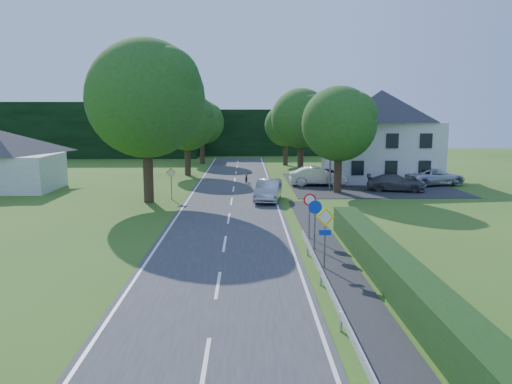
{
  "coord_description": "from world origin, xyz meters",
  "views": [
    {
      "loc": [
        1.06,
        -11.91,
        6.38
      ],
      "look_at": [
        1.64,
        16.61,
        1.88
      ],
      "focal_mm": 35.0,
      "sensor_mm": 36.0,
      "label": 1
    }
  ],
  "objects_px": {
    "moving_car": "(268,190)",
    "parked_car_silver_b": "(435,177)",
    "streetlight": "(329,137)",
    "parked_car_red": "(328,176)",
    "parked_car_silver_a": "(318,176)",
    "motorcycle": "(247,178)",
    "parked_car_grey": "(395,183)",
    "parasol": "(347,170)"
  },
  "relations": [
    {
      "from": "streetlight",
      "to": "parked_car_grey",
      "type": "bearing_deg",
      "value": -13.61
    },
    {
      "from": "streetlight",
      "to": "parked_car_silver_b",
      "type": "height_order",
      "value": "streetlight"
    },
    {
      "from": "streetlight",
      "to": "parked_car_silver_a",
      "type": "height_order",
      "value": "streetlight"
    },
    {
      "from": "parasol",
      "to": "parked_car_silver_b",
      "type": "bearing_deg",
      "value": -22.11
    },
    {
      "from": "moving_car",
      "to": "parasol",
      "type": "bearing_deg",
      "value": 62.22
    },
    {
      "from": "parked_car_silver_b",
      "to": "streetlight",
      "type": "bearing_deg",
      "value": 88.5
    },
    {
      "from": "moving_car",
      "to": "parked_car_red",
      "type": "relative_size",
      "value": 1.09
    },
    {
      "from": "parked_car_red",
      "to": "streetlight",
      "type": "bearing_deg",
      "value": 165.06
    },
    {
      "from": "parked_car_silver_a",
      "to": "moving_car",
      "type": "bearing_deg",
      "value": 150.05
    },
    {
      "from": "parked_car_red",
      "to": "parked_car_grey",
      "type": "xyz_separation_m",
      "value": [
        4.93,
        -4.3,
        -0.06
      ]
    },
    {
      "from": "parked_car_silver_a",
      "to": "parasol",
      "type": "bearing_deg",
      "value": -45.55
    },
    {
      "from": "moving_car",
      "to": "parked_car_grey",
      "type": "distance_m",
      "value": 11.66
    },
    {
      "from": "parked_car_red",
      "to": "parked_car_grey",
      "type": "bearing_deg",
      "value": -137.46
    },
    {
      "from": "parked_car_red",
      "to": "parked_car_silver_b",
      "type": "height_order",
      "value": "parked_car_silver_b"
    },
    {
      "from": "parked_car_silver_a",
      "to": "parasol",
      "type": "height_order",
      "value": "parasol"
    },
    {
      "from": "streetlight",
      "to": "parked_car_silver_a",
      "type": "relative_size",
      "value": 1.59
    },
    {
      "from": "moving_car",
      "to": "parasol",
      "type": "relative_size",
      "value": 2.02
    },
    {
      "from": "moving_car",
      "to": "parked_car_silver_b",
      "type": "xyz_separation_m",
      "value": [
        15.3,
        7.85,
        -0.04
      ]
    },
    {
      "from": "parked_car_silver_a",
      "to": "parked_car_silver_b",
      "type": "xyz_separation_m",
      "value": [
        10.56,
        0.04,
        -0.08
      ]
    },
    {
      "from": "parked_car_silver_b",
      "to": "parasol",
      "type": "xyz_separation_m",
      "value": [
        -7.34,
        2.98,
        0.31
      ]
    },
    {
      "from": "parked_car_red",
      "to": "parked_car_grey",
      "type": "height_order",
      "value": "parked_car_red"
    },
    {
      "from": "parked_car_red",
      "to": "parasol",
      "type": "relative_size",
      "value": 1.85
    },
    {
      "from": "parked_car_red",
      "to": "motorcycle",
      "type": "bearing_deg",
      "value": 77.63
    },
    {
      "from": "parked_car_grey",
      "to": "parked_car_red",
      "type": "bearing_deg",
      "value": 64.0
    },
    {
      "from": "moving_car",
      "to": "parked_car_silver_a",
      "type": "relative_size",
      "value": 0.95
    },
    {
      "from": "parked_car_red",
      "to": "parked_car_grey",
      "type": "distance_m",
      "value": 6.55
    },
    {
      "from": "streetlight",
      "to": "moving_car",
      "type": "bearing_deg",
      "value": -132.6
    },
    {
      "from": "parked_car_silver_a",
      "to": "parasol",
      "type": "xyz_separation_m",
      "value": [
        3.22,
        3.02,
        0.23
      ]
    },
    {
      "from": "moving_car",
      "to": "parked_car_silver_b",
      "type": "relative_size",
      "value": 0.89
    },
    {
      "from": "motorcycle",
      "to": "parked_car_silver_a",
      "type": "distance_m",
      "value": 6.58
    },
    {
      "from": "streetlight",
      "to": "parasol",
      "type": "bearing_deg",
      "value": 62.54
    },
    {
      "from": "parked_car_grey",
      "to": "parasol",
      "type": "height_order",
      "value": "parasol"
    },
    {
      "from": "parked_car_silver_b",
      "to": "parked_car_red",
      "type": "bearing_deg",
      "value": 71.11
    },
    {
      "from": "moving_car",
      "to": "parked_car_silver_a",
      "type": "bearing_deg",
      "value": 67.29
    },
    {
      "from": "moving_car",
      "to": "motorcycle",
      "type": "bearing_deg",
      "value": 107.88
    },
    {
      "from": "motorcycle",
      "to": "parked_car_grey",
      "type": "xyz_separation_m",
      "value": [
        12.33,
        -5.08,
        0.19
      ]
    },
    {
      "from": "streetlight",
      "to": "parked_car_silver_b",
      "type": "relative_size",
      "value": 1.5
    },
    {
      "from": "streetlight",
      "to": "moving_car",
      "type": "height_order",
      "value": "streetlight"
    },
    {
      "from": "moving_car",
      "to": "parked_car_grey",
      "type": "relative_size",
      "value": 1.01
    },
    {
      "from": "moving_car",
      "to": "parked_car_silver_b",
      "type": "bearing_deg",
      "value": 35.7
    },
    {
      "from": "parked_car_red",
      "to": "parasol",
      "type": "xyz_separation_m",
      "value": [
        2.15,
        2.0,
        0.32
      ]
    },
    {
      "from": "moving_car",
      "to": "parked_car_silver_b",
      "type": "height_order",
      "value": "moving_car"
    }
  ]
}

